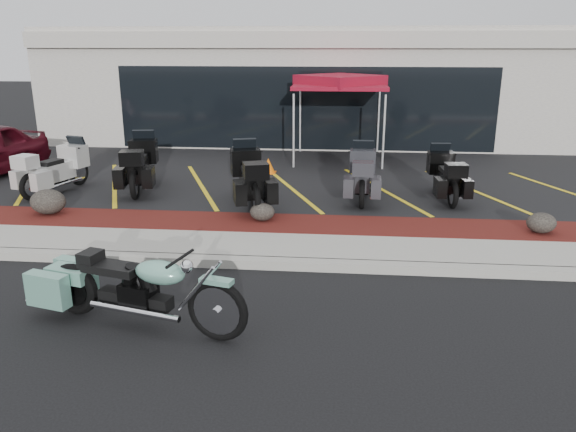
# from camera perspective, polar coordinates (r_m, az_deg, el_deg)

# --- Properties ---
(ground) EXTENTS (90.00, 90.00, 0.00)m
(ground) POSITION_cam_1_polar(r_m,az_deg,el_deg) (8.37, -3.25, -7.56)
(ground) COLOR black
(ground) RESTS_ON ground
(curb) EXTENTS (24.00, 0.25, 0.15)m
(curb) POSITION_cam_1_polar(r_m,az_deg,el_deg) (9.15, -2.42, -4.80)
(curb) COLOR gray
(curb) RESTS_ON ground
(sidewalk) EXTENTS (24.00, 1.20, 0.15)m
(sidewalk) POSITION_cam_1_polar(r_m,az_deg,el_deg) (9.80, -1.87, -3.27)
(sidewalk) COLOR gray
(sidewalk) RESTS_ON ground
(mulch_bed) EXTENTS (24.00, 1.20, 0.16)m
(mulch_bed) POSITION_cam_1_polar(r_m,az_deg,el_deg) (10.92, -1.09, -1.06)
(mulch_bed) COLOR #390E0C
(mulch_bed) RESTS_ON ground
(upper_lot) EXTENTS (26.00, 9.60, 0.15)m
(upper_lot) POSITION_cam_1_polar(r_m,az_deg,el_deg) (16.12, 1.07, 4.91)
(upper_lot) COLOR black
(upper_lot) RESTS_ON ground
(dealership_building) EXTENTS (18.00, 8.16, 4.00)m
(dealership_building) POSITION_cam_1_polar(r_m,az_deg,el_deg) (22.06, 2.38, 13.27)
(dealership_building) COLOR #9B958C
(dealership_building) RESTS_ON ground
(boulder_left) EXTENTS (0.71, 0.59, 0.51)m
(boulder_left) POSITION_cam_1_polar(r_m,az_deg,el_deg) (12.40, -23.20, 1.35)
(boulder_left) COLOR black
(boulder_left) RESTS_ON mulch_bed
(boulder_mid) EXTENTS (0.49, 0.41, 0.35)m
(boulder_mid) POSITION_cam_1_polar(r_m,az_deg,el_deg) (10.99, -2.63, 0.42)
(boulder_mid) COLOR black
(boulder_mid) RESTS_ON mulch_bed
(boulder_right) EXTENTS (0.53, 0.44, 0.37)m
(boulder_right) POSITION_cam_1_polar(r_m,az_deg,el_deg) (11.27, 24.34, -0.64)
(boulder_right) COLOR black
(boulder_right) RESTS_ON mulch_bed
(hero_cruiser) EXTENTS (3.11, 1.50, 1.06)m
(hero_cruiser) POSITION_cam_1_polar(r_m,az_deg,el_deg) (6.86, -7.20, -8.60)
(hero_cruiser) COLOR #659D8B
(hero_cruiser) RESTS_ON ground
(touring_white) EXTENTS (1.35, 2.23, 1.22)m
(touring_white) POSITION_cam_1_polar(r_m,az_deg,el_deg) (14.63, -20.59, 5.28)
(touring_white) COLOR beige
(touring_white) RESTS_ON upper_lot
(touring_black_front) EXTENTS (1.27, 2.39, 1.32)m
(touring_black_front) POSITION_cam_1_polar(r_m,az_deg,el_deg) (14.43, -14.33, 5.90)
(touring_black_front) COLOR black
(touring_black_front) RESTS_ON upper_lot
(touring_black_mid) EXTENTS (1.49, 2.43, 1.33)m
(touring_black_mid) POSITION_cam_1_polar(r_m,az_deg,el_deg) (12.73, -4.39, 4.95)
(touring_black_mid) COLOR black
(touring_black_mid) RESTS_ON upper_lot
(touring_grey) EXTENTS (0.86, 2.10, 1.21)m
(touring_grey) POSITION_cam_1_polar(r_m,az_deg,el_deg) (13.27, 7.56, 5.09)
(touring_grey) COLOR #303035
(touring_grey) RESTS_ON upper_lot
(touring_black_rear) EXTENTS (0.87, 2.02, 1.15)m
(touring_black_rear) POSITION_cam_1_polar(r_m,az_deg,el_deg) (13.58, 15.08, 4.81)
(touring_black_rear) COLOR black
(touring_black_rear) RESTS_ON upper_lot
(traffic_cone) EXTENTS (0.41, 0.41, 0.40)m
(traffic_cone) POSITION_cam_1_polar(r_m,az_deg,el_deg) (15.11, -2.00, 5.14)
(traffic_cone) COLOR #E36307
(traffic_cone) RESTS_ON upper_lot
(popup_canopy) EXTENTS (3.14, 3.14, 2.47)m
(popup_canopy) POSITION_cam_1_polar(r_m,az_deg,el_deg) (16.73, 5.29, 13.29)
(popup_canopy) COLOR silver
(popup_canopy) RESTS_ON upper_lot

